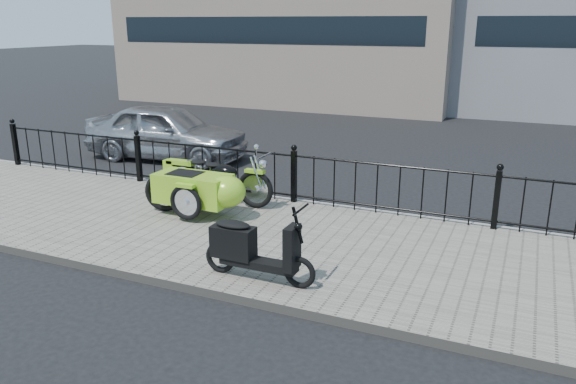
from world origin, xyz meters
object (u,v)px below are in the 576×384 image
at_px(sedan_car, 167,132).
at_px(motorcycle_sidecar, 207,187).
at_px(scooter, 251,249).
at_px(spare_tire, 164,192).

bearing_deg(sedan_car, motorcycle_sidecar, -141.62).
xyz_separation_m(scooter, sedan_car, (-5.20, 5.50, 0.16)).
relative_size(motorcycle_sidecar, sedan_car, 0.56).
distance_m(motorcycle_sidecar, spare_tire, 0.78).
height_order(motorcycle_sidecar, spare_tire, motorcycle_sidecar).
xyz_separation_m(motorcycle_sidecar, spare_tire, (-0.75, -0.19, -0.13)).
bearing_deg(scooter, spare_tire, 145.73).
bearing_deg(sedan_car, spare_tire, -150.25).
height_order(scooter, spare_tire, scooter).
bearing_deg(spare_tire, sedan_car, 124.76).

